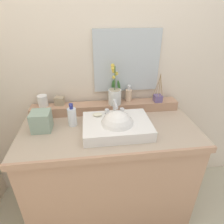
# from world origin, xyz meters

# --- Properties ---
(floor) EXTENTS (2.83, 3.79, 0.10)m
(floor) POSITION_xyz_m (0.00, 0.00, -0.05)
(floor) COLOR #BCB79C
(floor) RESTS_ON ground
(wall_back) EXTENTS (2.83, 0.20, 2.43)m
(wall_back) POSITION_xyz_m (0.00, 0.42, 1.22)
(wall_back) COLOR beige
(wall_back) RESTS_ON ground
(vanity_cabinet) EXTENTS (1.26, 0.63, 0.86)m
(vanity_cabinet) POSITION_xyz_m (0.00, -0.00, 0.43)
(vanity_cabinet) COLOR tan
(vanity_cabinet) RESTS_ON ground
(back_ledge) EXTENTS (1.18, 0.12, 0.07)m
(back_ledge) POSITION_xyz_m (0.00, 0.24, 0.89)
(back_ledge) COLOR tan
(back_ledge) RESTS_ON vanity_cabinet
(sink_basin) EXTENTS (0.46, 0.33, 0.26)m
(sink_basin) POSITION_xyz_m (0.05, -0.06, 0.89)
(sink_basin) COLOR white
(sink_basin) RESTS_ON vanity_cabinet
(soap_bar) EXTENTS (0.07, 0.04, 0.02)m
(soap_bar) POSITION_xyz_m (-0.08, 0.04, 0.94)
(soap_bar) COLOR beige
(soap_bar) RESTS_ON sink_basin
(potted_plant) EXTENTS (0.11, 0.12, 0.32)m
(potted_plant) POSITION_xyz_m (0.07, 0.22, 1.01)
(potted_plant) COLOR silver
(potted_plant) RESTS_ON back_ledge
(soap_dispenser) EXTENTS (0.05, 0.06, 0.13)m
(soap_dispenser) POSITION_xyz_m (0.19, 0.26, 0.98)
(soap_dispenser) COLOR beige
(soap_dispenser) RESTS_ON back_ledge
(tumbler_cup) EXTENTS (0.08, 0.08, 0.09)m
(tumbler_cup) POSITION_xyz_m (-0.49, 0.25, 0.97)
(tumbler_cup) COLOR white
(tumbler_cup) RESTS_ON back_ledge
(reed_diffuser) EXTENTS (0.09, 0.06, 0.24)m
(reed_diffuser) POSITION_xyz_m (0.43, 0.22, 0.96)
(reed_diffuser) COLOR slate
(reed_diffuser) RESTS_ON back_ledge
(trinket_box) EXTENTS (0.08, 0.07, 0.06)m
(trinket_box) POSITION_xyz_m (-0.36, 0.26, 0.96)
(trinket_box) COLOR tan
(trinket_box) RESTS_ON back_ledge
(lotion_bottle) EXTENTS (0.06, 0.07, 0.17)m
(lotion_bottle) POSITION_xyz_m (-0.26, 0.06, 0.92)
(lotion_bottle) COLOR white
(lotion_bottle) RESTS_ON vanity_cabinet
(tissue_box) EXTENTS (0.13, 0.13, 0.14)m
(tissue_box) POSITION_xyz_m (-0.46, 0.03, 0.92)
(tissue_box) COLOR #8CA693
(tissue_box) RESTS_ON vanity_cabinet
(mirror) EXTENTS (0.51, 0.02, 0.47)m
(mirror) POSITION_xyz_m (0.17, 0.30, 1.24)
(mirror) COLOR silver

